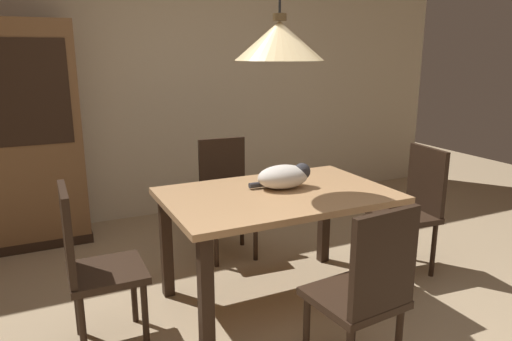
{
  "coord_description": "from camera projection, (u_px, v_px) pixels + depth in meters",
  "views": [
    {
      "loc": [
        -1.24,
        -1.91,
        1.6
      ],
      "look_at": [
        0.04,
        0.75,
        0.85
      ],
      "focal_mm": 32.92,
      "sensor_mm": 36.0,
      "label": 1
    }
  ],
  "objects": [
    {
      "name": "pendant_lamp",
      "position": [
        279.0,
        40.0,
        2.69
      ],
      "size": [
        0.52,
        0.52,
        1.3
      ],
      "color": "beige"
    },
    {
      "name": "cat_sleeping",
      "position": [
        285.0,
        176.0,
        2.99
      ],
      "size": [
        0.39,
        0.24,
        0.16
      ],
      "color": "silver",
      "rests_on": "dining_table"
    },
    {
      "name": "dining_table",
      "position": [
        277.0,
        208.0,
        2.94
      ],
      "size": [
        1.4,
        0.9,
        0.75
      ],
      "color": "tan",
      "rests_on": "ground"
    },
    {
      "name": "back_wall",
      "position": [
        169.0,
        68.0,
        4.54
      ],
      "size": [
        6.4,
        0.1,
        2.9
      ],
      "primitive_type": "cube",
      "color": "beige",
      "rests_on": "ground"
    },
    {
      "name": "hutch_bookcase",
      "position": [
        9.0,
        142.0,
        3.79
      ],
      "size": [
        1.12,
        0.45,
        1.85
      ],
      "color": "brown",
      "rests_on": "ground"
    },
    {
      "name": "chair_left_side",
      "position": [
        91.0,
        261.0,
        2.51
      ],
      "size": [
        0.4,
        0.4,
        0.93
      ],
      "color": "black",
      "rests_on": "ground"
    },
    {
      "name": "chair_far_back",
      "position": [
        226.0,
        192.0,
        3.75
      ],
      "size": [
        0.43,
        0.43,
        0.93
      ],
      "color": "black",
      "rests_on": "ground"
    },
    {
      "name": "chair_right_side",
      "position": [
        413.0,
        204.0,
        3.44
      ],
      "size": [
        0.43,
        0.43,
        0.93
      ],
      "color": "black",
      "rests_on": "ground"
    },
    {
      "name": "chair_near_front",
      "position": [
        366.0,
        289.0,
        2.21
      ],
      "size": [
        0.44,
        0.44,
        0.93
      ],
      "color": "black",
      "rests_on": "ground"
    }
  ]
}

